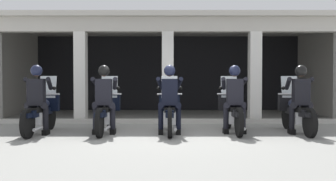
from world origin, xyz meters
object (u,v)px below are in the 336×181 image
Objects in this scene: police_officer_far_right at (299,93)px; police_officer_center at (168,93)px; motorcycle_right at (231,111)px; motorcycle_center at (168,111)px; police_officer_left at (103,93)px; police_officer_far_left at (35,93)px; motorcycle_left at (105,111)px; police_officer_right at (233,93)px; motorcycle_far_right at (294,111)px; motorcycle_far_left at (40,112)px.

police_officer_center is at bearing -179.73° from police_officer_far_right.
motorcycle_right is (1.50, 0.39, -0.44)m from police_officer_center.
motorcycle_right is at bearing 3.22° from motorcycle_center.
police_officer_far_left is at bearing -179.64° from police_officer_left.
police_officer_far_left and police_officer_center have the same top height.
police_officer_far_right is at bearing -14.35° from motorcycle_right.
police_officer_left is 1.50m from police_officer_center.
police_officer_center is (1.50, -0.03, 0.00)m from police_officer_left.
motorcycle_center is 3.04m from police_officer_far_right.
motorcycle_left is 1.00× the size of motorcycle_center.
police_officer_right is (-0.00, -0.28, 0.44)m from motorcycle_right.
police_officer_left and police_officer_right have the same top height.
motorcycle_right and motorcycle_far_right have the same top height.
police_officer_center is 3.00m from police_officer_far_right.
police_officer_right reaches higher than motorcycle_far_right.
motorcycle_center is 0.52m from police_officer_center.
police_officer_center is at bearing -15.49° from motorcycle_left.
police_officer_left is at bearing 5.06° from police_officer_far_left.
police_officer_left reaches higher than motorcycle_left.
police_officer_right is at bearing 3.44° from police_officer_far_left.
police_officer_center is 1.00× the size of police_officer_right.
motorcycle_left is at bearing 179.61° from motorcycle_far_right.
police_officer_center is (3.00, -0.21, 0.44)m from motorcycle_far_left.
police_officer_center is (1.50, -0.32, 0.44)m from motorcycle_left.
motorcycle_left is 4.53m from police_officer_far_right.
police_officer_far_left and police_officer_far_right have the same top height.
police_officer_left and police_officer_center have the same top height.
motorcycle_far_left is 1.29× the size of police_officer_left.
police_officer_far_left is 1.00× the size of police_officer_center.
motorcycle_left is 1.00× the size of motorcycle_right.
motorcycle_far_left and motorcycle_far_right have the same top height.
police_officer_right is at bearing 3.22° from police_officer_center.
police_officer_left is at bearing -93.81° from motorcycle_left.
motorcycle_far_right is at bearing -0.30° from motorcycle_center.
motorcycle_left is at bearing 86.19° from police_officer_left.
police_officer_center is at bearing -91.25° from motorcycle_center.
motorcycle_far_left is 1.51m from motorcycle_left.
motorcycle_center is 1.00× the size of motorcycle_far_right.
police_officer_far_right is at bearing -90.69° from motorcycle_far_right.
police_officer_far_left is 0.78× the size of motorcycle_center.
motorcycle_far_left and motorcycle_center have the same top height.
police_officer_left is 1.00× the size of police_officer_center.
motorcycle_far_left is 1.29× the size of police_officer_far_right.
police_officer_right is (1.50, 0.11, 0.00)m from police_officer_center.
motorcycle_far_left is 6.02m from police_officer_far_right.
police_officer_center and police_officer_far_right have the same top height.
police_officer_center is 1.51m from police_officer_right.
motorcycle_center is at bearing -179.73° from motorcycle_far_right.
police_officer_center reaches higher than motorcycle_center.
motorcycle_far_right is (6.01, 0.11, 0.00)m from motorcycle_far_left.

